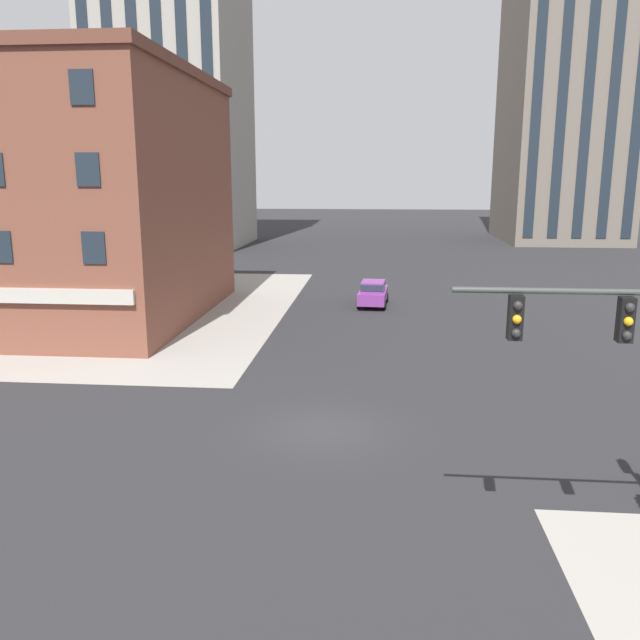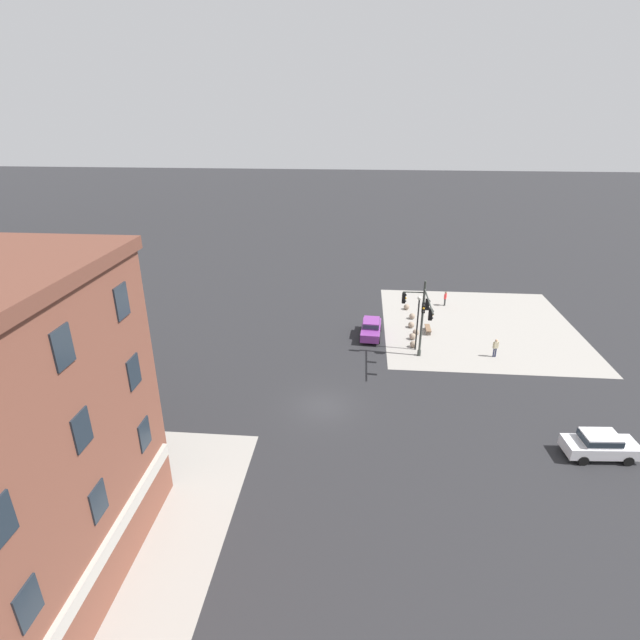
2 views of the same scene
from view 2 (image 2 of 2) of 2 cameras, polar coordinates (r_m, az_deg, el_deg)
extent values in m
plane|color=#262628|center=(36.36, 0.35, -10.07)|extent=(320.00, 320.00, 0.00)
cube|color=gray|center=(51.85, 18.02, -0.62)|extent=(20.00, 19.00, 0.02)
cylinder|color=#383D38|center=(44.15, 11.53, -3.80)|extent=(0.32, 0.32, 0.50)
cylinder|color=#383D38|center=(42.80, 11.87, 0.07)|extent=(0.20, 0.20, 6.97)
cylinder|color=#383D38|center=(39.25, 12.62, 2.20)|extent=(5.52, 0.12, 0.12)
cylinder|color=#383D38|center=(41.81, 10.92, 3.21)|extent=(0.11, 1.80, 0.11)
cube|color=black|center=(40.03, 12.45, 1.79)|extent=(0.28, 0.28, 0.90)
sphere|color=#282828|center=(39.95, 12.71, 2.16)|extent=(0.18, 0.18, 0.18)
sphere|color=orange|center=(40.05, 12.67, 1.78)|extent=(0.18, 0.18, 0.18)
sphere|color=#282828|center=(40.15, 12.64, 1.41)|extent=(0.18, 0.18, 0.18)
cube|color=black|center=(38.08, 12.81, 0.63)|extent=(0.28, 0.28, 0.90)
sphere|color=#282828|center=(38.00, 13.08, 1.01)|extent=(0.18, 0.18, 0.18)
sphere|color=orange|center=(38.10, 13.05, 0.62)|extent=(0.18, 0.18, 0.18)
sphere|color=#282828|center=(38.21, 13.01, 0.23)|extent=(0.18, 0.18, 0.18)
cube|color=black|center=(42.18, 12.03, 1.41)|extent=(0.28, 0.28, 0.90)
sphere|color=#282828|center=(41.93, 12.08, 1.69)|extent=(0.18, 0.18, 0.18)
sphere|color=orange|center=(42.03, 12.05, 1.33)|extent=(0.18, 0.18, 0.18)
sphere|color=#282828|center=(42.14, 12.02, 0.98)|extent=(0.18, 0.18, 0.18)
cube|color=black|center=(41.92, 9.78, 2.55)|extent=(0.28, 0.28, 0.90)
sphere|color=#282828|center=(41.83, 10.02, 2.90)|extent=(0.18, 0.18, 0.18)
sphere|color=orange|center=(41.93, 10.00, 2.54)|extent=(0.18, 0.18, 0.18)
sphere|color=#282828|center=(42.03, 9.97, 2.19)|extent=(0.18, 0.18, 0.18)
sphere|color=gray|center=(45.51, 10.87, -2.81)|extent=(0.61, 0.61, 0.61)
sphere|color=gray|center=(47.06, 10.80, -1.90)|extent=(0.61, 0.61, 0.61)
sphere|color=gray|center=(47.98, 11.17, -1.42)|extent=(0.61, 0.61, 0.61)
sphere|color=gray|center=(49.58, 10.64, -0.55)|extent=(0.61, 0.61, 0.61)
sphere|color=gray|center=(51.69, 10.75, 0.45)|extent=(0.61, 0.61, 0.61)
sphere|color=gray|center=(54.06, 10.11, 1.53)|extent=(0.61, 0.61, 0.61)
cube|color=brown|center=(48.85, 12.53, -0.91)|extent=(1.80, 0.50, 0.10)
cube|color=#665B51|center=(48.31, 12.60, -1.52)|extent=(0.24, 0.41, 0.39)
cube|color=#665B51|center=(49.58, 12.42, -0.84)|extent=(0.24, 0.41, 0.39)
cylinder|color=#333333|center=(55.95, 14.39, 2.01)|extent=(0.13, 0.13, 0.82)
cylinder|color=#333333|center=(56.11, 14.44, 2.07)|extent=(0.13, 0.13, 0.82)
cube|color=red|center=(55.79, 14.48, 2.71)|extent=(0.39, 0.33, 0.58)
cylinder|color=red|center=(55.57, 14.42, 2.67)|extent=(0.09, 0.09, 0.55)
cylinder|color=red|center=(55.99, 14.56, 2.81)|extent=(0.09, 0.09, 0.55)
sphere|color=brown|center=(55.65, 14.53, 3.13)|extent=(0.22, 0.22, 0.22)
cylinder|color=#232847|center=(45.59, 19.68, -3.61)|extent=(0.13, 0.13, 0.85)
cylinder|color=#232847|center=(45.67, 19.88, -3.59)|extent=(0.13, 0.13, 0.85)
cube|color=beige|center=(45.32, 19.90, -2.78)|extent=(0.27, 0.37, 0.60)
cylinder|color=beige|center=(45.21, 19.65, -2.76)|extent=(0.09, 0.09, 0.57)
cylinder|color=beige|center=(45.41, 20.17, -2.72)|extent=(0.09, 0.09, 0.57)
sphere|color=tan|center=(45.14, 19.98, -2.27)|extent=(0.23, 0.23, 0.23)
cylinder|color=black|center=(44.26, 11.32, -0.61)|extent=(0.14, 0.14, 4.82)
sphere|color=white|center=(43.30, 11.58, 2.53)|extent=(0.36, 0.36, 0.36)
cube|color=#7A3389|center=(46.86, 5.99, -1.18)|extent=(4.51, 2.06, 0.76)
cube|color=#7A3389|center=(46.72, 6.03, -0.34)|extent=(2.21, 1.64, 0.60)
cube|color=#232D38|center=(46.72, 6.03, -0.34)|extent=(2.30, 1.68, 0.40)
cylinder|color=black|center=(45.76, 6.91, -2.37)|extent=(0.65, 0.26, 0.64)
cylinder|color=black|center=(45.82, 4.83, -2.24)|extent=(0.65, 0.26, 0.64)
cylinder|color=black|center=(48.24, 7.05, -0.99)|extent=(0.65, 0.26, 0.64)
cylinder|color=black|center=(48.30, 5.07, -0.87)|extent=(0.65, 0.26, 0.64)
cube|color=silver|center=(35.90, 29.98, -12.77)|extent=(2.06, 4.51, 0.76)
cube|color=silver|center=(35.47, 29.98, -11.90)|extent=(1.64, 2.21, 0.60)
cube|color=#232D38|center=(35.47, 29.98, -11.90)|extent=(1.68, 2.30, 0.40)
cylinder|color=black|center=(37.34, 31.15, -12.32)|extent=(0.26, 0.65, 0.64)
cylinder|color=black|center=(36.21, 32.41, -13.78)|extent=(0.26, 0.65, 0.64)
cylinder|color=black|center=(36.08, 27.31, -12.73)|extent=(0.26, 0.65, 0.64)
cylinder|color=black|center=(34.90, 28.46, -14.28)|extent=(0.26, 0.65, 0.64)
cube|color=#7A3389|center=(44.63, -29.42, -5.60)|extent=(2.04, 4.50, 0.76)
cube|color=#7A3389|center=(44.25, -29.43, -4.84)|extent=(1.63, 2.20, 0.60)
cube|color=#232D38|center=(44.25, -29.43, -4.84)|extent=(1.67, 2.29, 0.40)
cylinder|color=black|center=(45.07, -31.32, -6.30)|extent=(0.26, 0.65, 0.64)
cylinder|color=black|center=(46.17, -30.07, -5.34)|extent=(0.26, 0.65, 0.64)
cylinder|color=black|center=(43.43, -28.52, -6.76)|extent=(0.26, 0.65, 0.64)
cylinder|color=black|center=(44.57, -27.30, -5.74)|extent=(0.26, 0.65, 0.64)
cube|color=#B7B2A8|center=(23.31, -26.14, -26.56)|extent=(17.18, 0.24, 0.70)
cube|color=#1E2833|center=(20.56, -30.99, -26.61)|extent=(1.10, 0.08, 1.50)
cube|color=#1E2833|center=(23.09, -24.52, -18.77)|extent=(1.10, 0.08, 1.50)
cube|color=#1E2833|center=(26.17, -19.86, -12.48)|extent=(1.10, 0.08, 1.50)
cube|color=#1E2833|center=(18.21, -33.37, -19.14)|extent=(1.10, 0.08, 1.50)
cube|color=#1E2833|center=(21.04, -26.12, -11.51)|extent=(1.10, 0.08, 1.50)
cube|color=#1E2833|center=(24.38, -20.98, -5.70)|extent=(1.10, 0.08, 1.50)
cube|color=#1E2833|center=(19.40, -27.92, -2.84)|extent=(1.10, 0.08, 1.50)
cube|color=#1E2833|center=(22.98, -22.22, 2.03)|extent=(1.10, 0.08, 1.50)
camera|label=1|loc=(38.76, 32.93, 2.08)|focal=36.26mm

